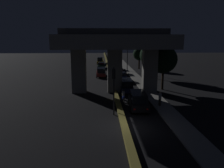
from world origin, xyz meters
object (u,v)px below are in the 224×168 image
(car_dark_blue_third, at_px, (121,76))
(motorcycle_blue_filtering_near, at_px, (123,96))
(street_lamp, at_px, (126,49))
(car_silver_fifth, at_px, (117,67))
(motorcycle_red_filtering_mid, at_px, (117,84))
(pedestrian_on_sidewalk, at_px, (160,99))
(car_black_lead, at_px, (138,100))
(car_taxi_yellow_third_oncoming, at_px, (100,61))
(car_dark_red_lead_oncoming, at_px, (101,72))
(traffic_light_left_of_median, at_px, (114,83))
(car_dark_red_fourth, at_px, (118,69))
(car_dark_green_second_oncoming, at_px, (101,65))
(car_dark_blue_second, at_px, (127,86))

(car_dark_blue_third, xyz_separation_m, motorcycle_blue_filtering_near, (-0.92, -13.02, -0.19))
(street_lamp, distance_m, car_silver_fifth, 5.32)
(motorcycle_red_filtering_mid, xyz_separation_m, pedestrian_on_sidewalk, (3.98, -9.86, 0.31))
(car_black_lead, distance_m, car_taxi_yellow_third_oncoming, 43.09)
(street_lamp, bearing_deg, car_dark_red_lead_oncoming, -129.94)
(car_taxi_yellow_third_oncoming, bearing_deg, car_dark_blue_third, 10.55)
(car_black_lead, bearing_deg, car_taxi_yellow_third_oncoming, 7.93)
(traffic_light_left_of_median, height_order, motorcycle_red_filtering_mid, traffic_light_left_of_median)
(car_dark_red_lead_oncoming, distance_m, motorcycle_red_filtering_mid, 10.45)
(car_silver_fifth, bearing_deg, traffic_light_left_of_median, 177.18)
(car_black_lead, height_order, pedestrian_on_sidewalk, car_black_lead)
(motorcycle_blue_filtering_near, bearing_deg, traffic_light_left_of_median, 164.55)
(traffic_light_left_of_median, bearing_deg, car_dark_red_lead_oncoming, 93.05)
(street_lamp, relative_size, motorcycle_blue_filtering_near, 4.91)
(car_dark_blue_third, bearing_deg, car_dark_red_lead_oncoming, 37.14)
(pedestrian_on_sidewalk, bearing_deg, car_dark_red_lead_oncoming, 107.77)
(car_silver_fifth, height_order, car_dark_red_lead_oncoming, car_dark_red_lead_oncoming)
(street_lamp, bearing_deg, traffic_light_left_of_median, -98.99)
(car_dark_blue_third, relative_size, motorcycle_blue_filtering_near, 2.47)
(car_dark_blue_third, relative_size, motorcycle_red_filtering_mid, 2.34)
(traffic_light_left_of_median, relative_size, motorcycle_blue_filtering_near, 2.62)
(car_dark_blue_third, xyz_separation_m, car_silver_fifth, (0.25, 13.83, -0.05))
(car_dark_red_fourth, distance_m, motorcycle_red_filtering_mid, 13.82)
(car_dark_red_lead_oncoming, bearing_deg, car_silver_fifth, 156.83)
(traffic_light_left_of_median, height_order, car_dark_red_lead_oncoming, traffic_light_left_of_median)
(car_dark_blue_third, bearing_deg, car_dark_green_second_oncoming, 11.43)
(traffic_light_left_of_median, distance_m, street_lamp, 29.66)
(street_lamp, relative_size, car_silver_fifth, 1.84)
(pedestrian_on_sidewalk, bearing_deg, traffic_light_left_of_median, -156.53)
(motorcycle_red_filtering_mid, bearing_deg, motorcycle_blue_filtering_near, 177.55)
(car_dark_red_fourth, bearing_deg, motorcycle_blue_filtering_near, 175.62)
(street_lamp, bearing_deg, car_dark_red_fourth, -122.92)
(car_dark_red_fourth, distance_m, car_dark_red_lead_oncoming, 5.13)
(car_dark_blue_second, bearing_deg, street_lamp, -4.31)
(motorcycle_red_filtering_mid, distance_m, pedestrian_on_sidewalk, 10.64)
(car_dark_red_fourth, bearing_deg, traffic_light_left_of_median, 172.95)
(motorcycle_red_filtering_mid, bearing_deg, street_lamp, -15.06)
(motorcycle_red_filtering_mid, bearing_deg, traffic_light_left_of_median, 170.23)
(street_lamp, distance_m, car_dark_red_lead_oncoming, 9.99)
(car_dark_blue_third, bearing_deg, car_silver_fifth, -1.16)
(traffic_light_left_of_median, xyz_separation_m, car_dark_blue_third, (2.35, 17.64, -2.43))
(traffic_light_left_of_median, bearing_deg, pedestrian_on_sidewalk, 23.47)
(car_silver_fifth, xyz_separation_m, motorcycle_red_filtering_mid, (-1.35, -19.33, -0.15))
(street_lamp, bearing_deg, motorcycle_blue_filtering_near, -97.38)
(car_dark_red_fourth, xyz_separation_m, motorcycle_red_filtering_mid, (-1.22, -13.76, -0.32))
(car_dark_blue_second, xyz_separation_m, car_dark_blue_third, (0.00, 8.41, -0.13))
(car_dark_blue_second, relative_size, car_taxi_yellow_third_oncoming, 0.95)
(motorcycle_red_filtering_mid, bearing_deg, car_dark_red_lead_oncoming, 9.60)
(car_black_lead, bearing_deg, motorcycle_blue_filtering_near, 25.87)
(car_dark_red_fourth, bearing_deg, street_lamp, -34.53)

